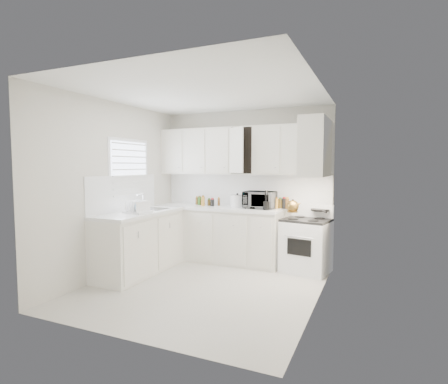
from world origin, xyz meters
The scene contains 36 objects.
floor centered at (0.00, 0.00, 0.00)m, with size 3.20×3.20×0.00m, color beige.
ceiling centered at (0.00, 0.00, 2.60)m, with size 3.20×3.20×0.00m, color white.
wall_back centered at (0.00, 1.60, 1.30)m, with size 3.00×3.00×0.00m, color silver.
wall_front centered at (0.00, -1.60, 1.30)m, with size 3.00×3.00×0.00m, color silver.
wall_left centered at (-1.50, 0.00, 1.30)m, with size 3.20×3.20×0.00m, color silver.
wall_right centered at (1.50, 0.00, 1.30)m, with size 3.20×3.20×0.00m, color silver.
window_blinds centered at (-1.48, 0.35, 1.55)m, with size 0.06×0.96×1.06m, color white, non-canonical shape.
lower_cabinets_back centered at (-0.39, 1.30, 0.45)m, with size 2.22×0.60×0.90m, color silver, non-canonical shape.
lower_cabinets_left centered at (-1.20, 0.20, 0.45)m, with size 0.60×1.60×0.90m, color silver, non-canonical shape.
countertop_back centered at (-0.39, 1.29, 0.93)m, with size 2.24×0.64×0.05m, color silver.
countertop_left centered at (-1.19, 0.20, 0.93)m, with size 0.64×1.62×0.05m, color silver.
backsplash_back centered at (0.00, 1.59, 1.23)m, with size 2.98×0.02×0.55m, color white.
backsplash_left centered at (-1.49, 0.20, 1.23)m, with size 0.02×1.60×0.55m, color white.
upper_cabinets_back centered at (0.00, 1.44, 1.50)m, with size 3.00×0.33×0.80m, color silver, non-canonical shape.
upper_cabinets_right centered at (1.33, 0.82, 1.50)m, with size 0.33×0.90×0.80m, color silver, non-canonical shape.
sink centered at (-1.19, 0.55, 1.07)m, with size 0.42×0.38×0.30m, color gray, non-canonical shape.
stove centered at (1.14, 1.26, 0.53)m, with size 0.69×0.56×1.06m, color white, non-canonical shape.
tea_kettle centered at (0.96, 1.10, 1.05)m, with size 0.23×0.20×0.21m, color olive, non-canonical shape.
frying_pan centered at (1.32, 1.42, 0.97)m, with size 0.28×0.48×0.04m, color black, non-canonical shape.
microwave centered at (0.37, 1.31, 1.12)m, with size 0.50×0.28×0.34m, color gray.
rice_cooker centered at (-0.04, 1.36, 1.07)m, with size 0.23×0.23×0.23m, color white, non-canonical shape.
paper_towel centered at (0.08, 1.45, 1.08)m, with size 0.12×0.12×0.27m, color white.
utensil_crock centered at (0.54, 1.14, 1.11)m, with size 0.11×0.11×0.32m, color black, non-canonical shape.
dish_rack centered at (-1.12, 0.05, 1.05)m, with size 0.38×0.28×0.21m, color white, non-canonical shape.
spice_left_0 centered at (-0.85, 1.42, 1.02)m, with size 0.06×0.06×0.13m, color brown.
spice_left_1 centered at (-0.78, 1.33, 1.02)m, with size 0.06×0.06×0.13m, color #326622.
spice_left_2 centered at (-0.70, 1.42, 1.02)m, with size 0.06×0.06×0.13m, color red.
spice_left_3 centered at (-0.62, 1.33, 1.02)m, with size 0.06×0.06×0.13m, color gold.
spice_left_4 centered at (-0.55, 1.42, 1.02)m, with size 0.06×0.06×0.13m, color #543F18.
spice_left_5 centered at (-0.47, 1.33, 1.02)m, with size 0.06×0.06×0.13m, color black.
spice_left_6 centered at (-0.40, 1.42, 1.02)m, with size 0.06×0.06×0.13m, color brown.
sauce_right_0 centered at (0.58, 1.46, 1.05)m, with size 0.06×0.06×0.19m, color red.
sauce_right_1 centered at (0.64, 1.40, 1.05)m, with size 0.06×0.06×0.19m, color gold.
sauce_right_2 centered at (0.69, 1.46, 1.05)m, with size 0.06×0.06×0.19m, color #543F18.
sauce_right_3 centered at (0.74, 1.40, 1.05)m, with size 0.06×0.06×0.19m, color black.
sauce_right_4 centered at (0.80, 1.46, 1.05)m, with size 0.06×0.06×0.19m, color brown.
Camera 1 is at (2.13, -4.18, 1.65)m, focal length 28.24 mm.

